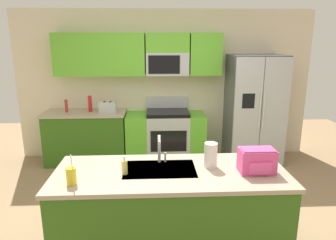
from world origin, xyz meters
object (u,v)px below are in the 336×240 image
drink_cup_yellow (71,176)px  bottle_red (90,104)px  paper_towel_roll (211,155)px  backpack (257,160)px  toaster (108,107)px  refrigerator (254,109)px  sink_faucet (160,147)px  pepper_mill (66,106)px  soap_dispenser (125,167)px  range_oven (166,136)px

drink_cup_yellow → bottle_red: bearing=97.7°
paper_towel_roll → backpack: 0.43m
bottle_red → paper_towel_roll: 2.94m
paper_towel_roll → toaster: bearing=118.8°
refrigerator → bottle_red: 2.81m
refrigerator → paper_towel_roll: (-1.19, -2.37, 0.09)m
drink_cup_yellow → toaster: bearing=91.5°
refrigerator → backpack: (-0.79, -2.51, 0.09)m
toaster → sink_faucet: bearing=-70.0°
toaster → sink_faucet: size_ratio=0.99×
backpack → pepper_mill: bearing=133.1°
soap_dispenser → toaster: bearing=101.2°
pepper_mill → paper_towel_roll: (2.01, -2.44, 0.01)m
backpack → toaster: bearing=124.1°
refrigerator → paper_towel_roll: refrigerator is taller
sink_faucet → range_oven: bearing=86.3°
toaster → drink_cup_yellow: size_ratio=1.04×
sink_faucet → paper_towel_roll: size_ratio=1.17×
range_oven → refrigerator: bearing=-2.7°
refrigerator → soap_dispenser: bearing=-128.8°
bottle_red → drink_cup_yellow: (0.37, -2.77, -0.06)m
sink_faucet → drink_cup_yellow: sink_faucet is taller
toaster → bottle_red: (-0.30, 0.07, 0.05)m
bottle_red → sink_faucet: (1.13, -2.34, 0.03)m
range_oven → refrigerator: refrigerator is taller
toaster → soap_dispenser: bearing=-78.8°
pepper_mill → soap_dispenser: pepper_mill is taller
toaster → drink_cup_yellow: (0.07, -2.70, -0.01)m
toaster → bottle_red: bearing=167.5°
paper_towel_roll → range_oven: bearing=97.8°
toaster → backpack: (1.71, -2.53, 0.03)m
pepper_mill → paper_towel_roll: 3.16m
range_oven → backpack: size_ratio=4.25×
bottle_red → backpack: 3.29m
refrigerator → backpack: 2.63m
toaster → backpack: bearing=-55.9°
drink_cup_yellow → soap_dispenser: 0.47m
range_oven → sink_faucet: 2.41m
pepper_mill → drink_cup_yellow: (0.77, -2.75, -0.03)m
refrigerator → bottle_red: refrigerator is taller
toaster → drink_cup_yellow: bearing=-88.5°
range_oven → sink_faucet: sink_faucet is taller
drink_cup_yellow → soap_dispenser: bearing=23.6°
toaster → paper_towel_roll: (1.31, -2.39, 0.03)m
range_oven → refrigerator: size_ratio=0.74×
refrigerator → pepper_mill: size_ratio=8.74×
drink_cup_yellow → paper_towel_roll: size_ratio=1.12×
range_oven → soap_dispenser: range_oven is taller
refrigerator → drink_cup_yellow: (-2.43, -2.68, 0.05)m
range_oven → toaster: size_ratio=4.86×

